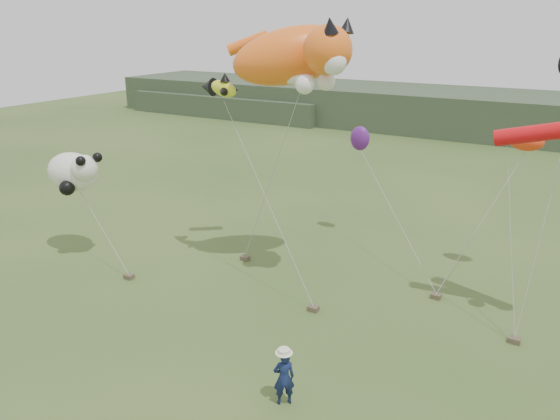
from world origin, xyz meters
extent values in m
plane|color=#385123|center=(0.00, 0.00, 0.00)|extent=(120.00, 120.00, 0.00)
cube|color=#2D3D28|center=(0.00, 45.00, 2.00)|extent=(90.00, 12.00, 4.00)
cube|color=#2D3D28|center=(-30.00, 42.00, 1.25)|extent=(25.00, 8.00, 2.50)
imported|color=#121D45|center=(1.87, -1.54, 0.88)|extent=(0.76, 0.74, 1.76)
cube|color=brown|center=(-4.85, 6.49, 0.10)|extent=(0.40, 0.32, 0.20)
cube|color=brown|center=(0.16, 3.79, 0.10)|extent=(0.40, 0.32, 0.20)
cube|color=brown|center=(7.34, 5.36, 0.10)|extent=(0.40, 0.32, 0.20)
cube|color=brown|center=(-8.19, 2.24, 0.10)|extent=(0.40, 0.32, 0.20)
cube|color=brown|center=(4.05, 7.24, 0.10)|extent=(0.40, 0.32, 0.20)
ellipsoid|color=orange|center=(-2.50, 6.76, 9.47)|extent=(5.58, 4.91, 3.14)
sphere|color=orange|center=(-0.45, 5.74, 9.77)|extent=(1.85, 1.85, 1.85)
cone|color=black|center=(-0.14, 5.23, 10.65)|extent=(0.57, 0.70, 0.69)
cone|color=black|center=(0.06, 6.25, 10.65)|extent=(0.57, 0.66, 0.66)
sphere|color=white|center=(-0.04, 5.43, 9.36)|extent=(0.92, 0.92, 0.92)
ellipsoid|color=white|center=(-2.30, 6.46, 8.65)|extent=(1.80, 0.90, 0.56)
sphere|color=white|center=(-1.06, 5.12, 8.54)|extent=(0.72, 0.72, 0.72)
sphere|color=white|center=(-0.86, 6.56, 8.54)|extent=(0.72, 0.72, 0.72)
cylinder|color=orange|center=(-5.17, 7.58, 9.88)|extent=(1.91, 1.40, 1.11)
ellipsoid|color=yellow|center=(-5.27, 5.78, 8.08)|extent=(1.37, 0.58, 0.93)
cone|color=black|center=(-6.32, 6.04, 8.08)|extent=(0.65, 0.82, 0.79)
cone|color=black|center=(-5.18, 5.78, 8.57)|extent=(0.44, 0.44, 0.35)
cone|color=black|center=(-5.00, 5.34, 8.00)|extent=(0.47, 0.49, 0.35)
cone|color=black|center=(-5.00, 6.22, 8.00)|extent=(0.47, 0.49, 0.35)
cylinder|color=red|center=(7.08, 7.18, 7.19)|extent=(3.23, 0.83, 1.26)
ellipsoid|color=white|center=(-12.33, 3.26, 4.09)|extent=(2.73, 1.82, 1.82)
sphere|color=white|center=(-11.12, 2.96, 4.50)|extent=(1.21, 1.21, 1.21)
sphere|color=black|center=(-10.81, 2.55, 4.95)|extent=(0.44, 0.44, 0.44)
sphere|color=black|center=(-10.71, 3.41, 4.95)|extent=(0.44, 0.44, 0.44)
sphere|color=black|center=(-11.82, 2.45, 3.59)|extent=(0.71, 0.71, 0.71)
sphere|color=black|center=(-13.13, 3.56, 3.69)|extent=(0.71, 0.71, 0.71)
ellipsoid|color=#F43712|center=(6.22, 11.11, 6.07)|extent=(1.37, 0.80, 0.80)
ellipsoid|color=#581A78|center=(-1.55, 12.12, 5.22)|extent=(1.00, 0.67, 1.22)
camera|label=1|loc=(8.55, -13.27, 10.76)|focal=35.00mm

